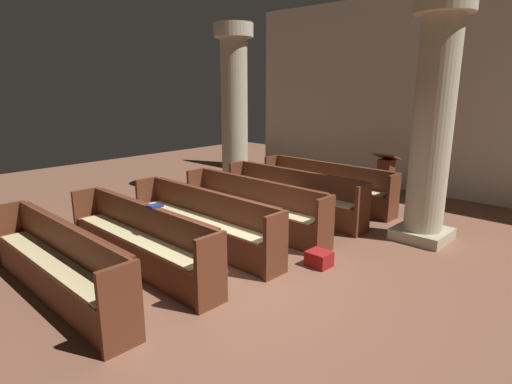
% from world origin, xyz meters
% --- Properties ---
extents(ground_plane, '(19.20, 19.20, 0.00)m').
position_xyz_m(ground_plane, '(0.00, 0.00, 0.00)').
color(ground_plane, brown).
extents(back_wall, '(10.00, 0.16, 4.50)m').
position_xyz_m(back_wall, '(0.00, 6.08, 2.25)').
color(back_wall, silver).
rests_on(back_wall, ground).
extents(pew_row_0, '(3.08, 0.46, 0.88)m').
position_xyz_m(pew_row_0, '(-1.10, 3.60, 0.47)').
color(pew_row_0, brown).
rests_on(pew_row_0, ground).
extents(pew_row_1, '(3.08, 0.46, 0.88)m').
position_xyz_m(pew_row_1, '(-1.10, 2.49, 0.47)').
color(pew_row_1, brown).
rests_on(pew_row_1, ground).
extents(pew_row_2, '(3.08, 0.47, 0.88)m').
position_xyz_m(pew_row_2, '(-1.10, 1.38, 0.47)').
color(pew_row_2, brown).
rests_on(pew_row_2, ground).
extents(pew_row_3, '(3.08, 0.46, 0.88)m').
position_xyz_m(pew_row_3, '(-1.10, 0.27, 0.47)').
color(pew_row_3, brown).
rests_on(pew_row_3, ground).
extents(pew_row_4, '(3.08, 0.46, 0.88)m').
position_xyz_m(pew_row_4, '(-1.10, -0.84, 0.47)').
color(pew_row_4, brown).
rests_on(pew_row_4, ground).
extents(pew_row_5, '(3.08, 0.47, 0.88)m').
position_xyz_m(pew_row_5, '(-1.10, -1.95, 0.47)').
color(pew_row_5, brown).
rests_on(pew_row_5, ground).
extents(pillar_aisle_side, '(0.88, 0.88, 3.79)m').
position_xyz_m(pillar_aisle_side, '(1.24, 2.99, 1.97)').
color(pillar_aisle_side, tan).
rests_on(pillar_aisle_side, ground).
extents(pillar_far_side, '(0.88, 0.88, 3.79)m').
position_xyz_m(pillar_far_side, '(-3.38, 3.14, 1.97)').
color(pillar_far_side, tan).
rests_on(pillar_far_side, ground).
extents(lectern, '(0.48, 0.45, 1.08)m').
position_xyz_m(lectern, '(-0.27, 4.60, 0.45)').
color(lectern, '#562B1A').
rests_on(lectern, ground).
extents(hymn_book, '(0.16, 0.18, 0.03)m').
position_xyz_m(hymn_book, '(-0.98, -0.65, 0.89)').
color(hymn_book, navy).
rests_on(hymn_book, pew_row_4).
extents(kneeler_box_red, '(0.32, 0.28, 0.21)m').
position_xyz_m(kneeler_box_red, '(0.63, 0.93, 0.11)').
color(kneeler_box_red, maroon).
rests_on(kneeler_box_red, ground).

